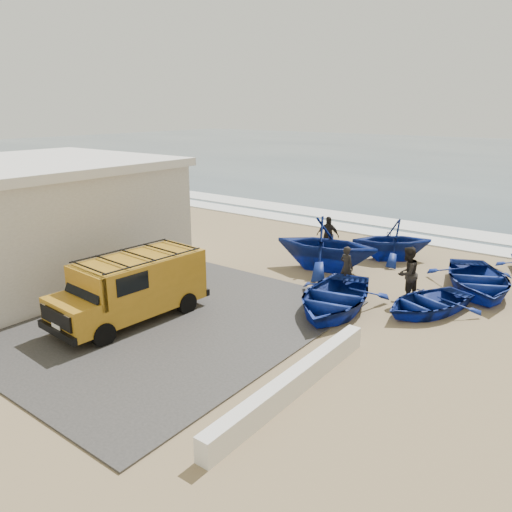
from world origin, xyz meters
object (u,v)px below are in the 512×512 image
Objects in this scene: boat_near_left at (334,297)px; boat_mid_right at (478,280)px; fisherman_front at (347,267)px; fisherman_back at (328,236)px; boat_near_right at (427,302)px; boat_far_left at (392,240)px; fisherman_middle at (407,273)px; parapet at (293,383)px; building at (28,219)px; van at (133,286)px; boat_mid_left at (326,244)px.

boat_mid_right reaches higher than boat_near_left.
fisherman_front is 4.03m from fisherman_back.
boat_near_right is (2.41, 1.60, -0.09)m from boat_near_left.
fisherman_middle reaches higher than boat_far_left.
boat_near_left reaches higher than parapet.
boat_mid_right is at bearing 30.52° from building.
fisherman_back reaches higher than boat_near_right.
fisherman_middle is at bearing 91.38° from parapet.
fisherman_back is (-4.82, 10.03, 0.58)m from parapet.
boat_mid_left is (2.18, 7.66, -0.02)m from van.
building is 11.65m from boat_near_left.
fisherman_front is (-3.09, 0.54, 0.41)m from boat_near_right.
boat_near_left is at bearing -30.45° from boat_far_left.
boat_near_left is 2.27m from fisherman_front.
building is at bearing 175.42° from parapet.
fisherman_back is at bearing -110.00° from fisherman_middle.
boat_near_left is 4.15m from boat_mid_left.
boat_mid_left is at bearing -65.18° from boat_far_left.
boat_mid_right is at bearing 28.29° from boat_far_left.
fisherman_front is (1.58, -1.29, -0.30)m from boat_mid_left.
fisherman_front is at bearing -36.31° from boat_far_left.
building is 5.52× the size of fisherman_back.
fisherman_front is 2.13m from fisherman_middle.
parapet is 1.26× the size of van.
boat_near_right is at bearing 21.98° from building.
van is 2.63× the size of fisherman_middle.
parapet is 6.13m from van.
boat_mid_left is (-3.88, 8.19, 0.78)m from parapet.
boat_mid_right is (5.41, 1.08, -0.62)m from boat_mid_left.
fisherman_middle is 1.07× the size of fisherman_back.
boat_mid_left reaches higher than fisherman_middle.
boat_mid_left is 2.08m from fisherman_back.
parapet is 3.98× the size of fisherman_front.
boat_near_left is at bearing -124.79° from boat_near_right.
fisherman_back is at bearing 115.67° from parapet.
fisherman_middle is (1.44, 2.29, 0.47)m from boat_near_left.
van is at bearing -118.00° from boat_near_right.
boat_mid_right is 4.30m from boat_far_left.
fisherman_back is at bearing 14.60° from boat_mid_left.
building is 14.34m from boat_far_left.
boat_near_left is at bearing -70.52° from fisherman_back.
boat_mid_left reaches higher than fisherman_back.
boat_far_left is (-3.15, 4.68, 0.52)m from boat_near_right.
fisherman_front is (10.21, 5.90, -1.41)m from building.
fisherman_back is (-2.47, -1.01, -0.01)m from boat_far_left.
boat_near_left is at bearing 108.72° from parapet.
boat_near_right is 5.67m from boat_far_left.
boat_near_right is 3.16m from fisherman_front.
boat_mid_left reaches higher than fisherman_front.
boat_mid_left is 2.66× the size of fisherman_front.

